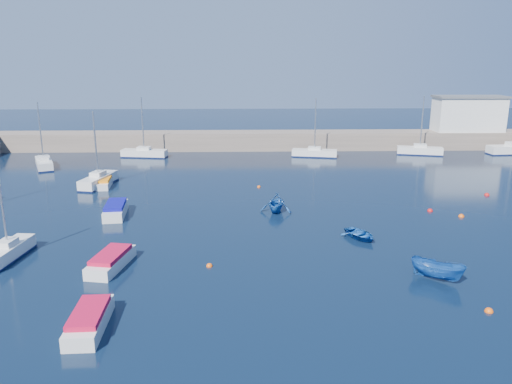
{
  "coord_description": "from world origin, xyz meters",
  "views": [
    {
      "loc": [
        -4.13,
        -28.61,
        13.1
      ],
      "look_at": [
        -2.92,
        14.62,
        1.6
      ],
      "focal_mm": 35.0,
      "sensor_mm": 36.0,
      "label": 1
    }
  ],
  "objects_px": {
    "sailboat_1": "(8,251)",
    "harbor_office": "(468,115)",
    "dinghy_center": "(360,234)",
    "sailboat_6": "(314,153)",
    "motorboat_0": "(111,260)",
    "sailboat_4": "(44,163)",
    "sailboat_3": "(99,180)",
    "motorboat_3": "(89,320)",
    "motorboat_1": "(116,209)",
    "dinghy_right": "(437,270)",
    "sailboat_7": "(420,150)",
    "dinghy_left": "(276,203)",
    "motorboat_2": "(103,182)",
    "sailboat_5": "(144,153)"
  },
  "relations": [
    {
      "from": "sailboat_7",
      "to": "sailboat_3",
      "type": "bearing_deg",
      "value": 126.96
    },
    {
      "from": "motorboat_1",
      "to": "dinghy_right",
      "type": "distance_m",
      "value": 26.74
    },
    {
      "from": "sailboat_1",
      "to": "motorboat_2",
      "type": "xyz_separation_m",
      "value": [
        1.01,
        20.16,
        -0.1
      ]
    },
    {
      "from": "sailboat_6",
      "to": "motorboat_2",
      "type": "relative_size",
      "value": 1.73
    },
    {
      "from": "dinghy_center",
      "to": "sailboat_1",
      "type": "bearing_deg",
      "value": 161.21
    },
    {
      "from": "harbor_office",
      "to": "sailboat_4",
      "type": "distance_m",
      "value": 60.49
    },
    {
      "from": "harbor_office",
      "to": "motorboat_2",
      "type": "height_order",
      "value": "harbor_office"
    },
    {
      "from": "motorboat_1",
      "to": "dinghy_center",
      "type": "height_order",
      "value": "motorboat_1"
    },
    {
      "from": "sailboat_3",
      "to": "dinghy_right",
      "type": "height_order",
      "value": "sailboat_3"
    },
    {
      "from": "dinghy_center",
      "to": "dinghy_right",
      "type": "distance_m",
      "value": 8.04
    },
    {
      "from": "sailboat_7",
      "to": "dinghy_right",
      "type": "bearing_deg",
      "value": 176.4
    },
    {
      "from": "dinghy_right",
      "to": "sailboat_6",
      "type": "bearing_deg",
      "value": 41.4
    },
    {
      "from": "sailboat_1",
      "to": "motorboat_0",
      "type": "xyz_separation_m",
      "value": [
        7.32,
        -1.64,
        -0.06
      ]
    },
    {
      "from": "sailboat_6",
      "to": "motorboat_1",
      "type": "bearing_deg",
      "value": 153.03
    },
    {
      "from": "sailboat_1",
      "to": "motorboat_3",
      "type": "xyz_separation_m",
      "value": [
        8.17,
        -9.31,
        -0.05
      ]
    },
    {
      "from": "sailboat_3",
      "to": "dinghy_left",
      "type": "height_order",
      "value": "sailboat_3"
    },
    {
      "from": "motorboat_0",
      "to": "sailboat_4",
      "type": "bearing_deg",
      "value": 127.66
    },
    {
      "from": "sailboat_7",
      "to": "motorboat_1",
      "type": "xyz_separation_m",
      "value": [
        -36.28,
        -27.67,
        -0.08
      ]
    },
    {
      "from": "sailboat_4",
      "to": "sailboat_7",
      "type": "distance_m",
      "value": 50.64
    },
    {
      "from": "motorboat_0",
      "to": "dinghy_center",
      "type": "xyz_separation_m",
      "value": [
        17.46,
        4.95,
        -0.17
      ]
    },
    {
      "from": "sailboat_1",
      "to": "dinghy_left",
      "type": "xyz_separation_m",
      "value": [
        18.89,
        10.31,
        0.31
      ]
    },
    {
      "from": "motorboat_3",
      "to": "dinghy_center",
      "type": "xyz_separation_m",
      "value": [
        16.61,
        12.61,
        -0.18
      ]
    },
    {
      "from": "motorboat_2",
      "to": "motorboat_0",
      "type": "bearing_deg",
      "value": -80.28
    },
    {
      "from": "sailboat_1",
      "to": "sailboat_3",
      "type": "height_order",
      "value": "sailboat_3"
    },
    {
      "from": "motorboat_2",
      "to": "motorboat_3",
      "type": "distance_m",
      "value": 30.33
    },
    {
      "from": "sailboat_7",
      "to": "motorboat_2",
      "type": "xyz_separation_m",
      "value": [
        -40.14,
        -17.16,
        -0.17
      ]
    },
    {
      "from": "sailboat_3",
      "to": "motorboat_0",
      "type": "relative_size",
      "value": 1.65
    },
    {
      "from": "harbor_office",
      "to": "motorboat_3",
      "type": "xyz_separation_m",
      "value": [
        -41.86,
        -51.89,
        -4.61
      ]
    },
    {
      "from": "sailboat_7",
      "to": "dinghy_left",
      "type": "bearing_deg",
      "value": 154.77
    },
    {
      "from": "sailboat_3",
      "to": "dinghy_right",
      "type": "relative_size",
      "value": 2.37
    },
    {
      "from": "sailboat_6",
      "to": "motorboat_2",
      "type": "xyz_separation_m",
      "value": [
        -24.94,
        -15.99,
        -0.12
      ]
    },
    {
      "from": "sailboat_6",
      "to": "motorboat_0",
      "type": "xyz_separation_m",
      "value": [
        -18.63,
        -37.79,
        -0.08
      ]
    },
    {
      "from": "sailboat_1",
      "to": "sailboat_7",
      "type": "relative_size",
      "value": 0.8
    },
    {
      "from": "sailboat_1",
      "to": "sailboat_6",
      "type": "distance_m",
      "value": 44.5
    },
    {
      "from": "motorboat_0",
      "to": "dinghy_left",
      "type": "bearing_deg",
      "value": 56.29
    },
    {
      "from": "harbor_office",
      "to": "dinghy_left",
      "type": "bearing_deg",
      "value": -133.98
    },
    {
      "from": "sailboat_7",
      "to": "motorboat_0",
      "type": "distance_m",
      "value": 51.6
    },
    {
      "from": "sailboat_3",
      "to": "motorboat_0",
      "type": "bearing_deg",
      "value": -60.1
    },
    {
      "from": "sailboat_4",
      "to": "sailboat_6",
      "type": "bearing_deg",
      "value": -14.37
    },
    {
      "from": "sailboat_4",
      "to": "motorboat_2",
      "type": "bearing_deg",
      "value": -68.87
    },
    {
      "from": "motorboat_1",
      "to": "dinghy_center",
      "type": "bearing_deg",
      "value": -23.71
    },
    {
      "from": "dinghy_center",
      "to": "motorboat_1",
      "type": "bearing_deg",
      "value": 135.93
    },
    {
      "from": "sailboat_4",
      "to": "harbor_office",
      "type": "bearing_deg",
      "value": -12.41
    },
    {
      "from": "sailboat_1",
      "to": "sailboat_6",
      "type": "height_order",
      "value": "sailboat_6"
    },
    {
      "from": "sailboat_4",
      "to": "motorboat_1",
      "type": "relative_size",
      "value": 1.7
    },
    {
      "from": "sailboat_1",
      "to": "harbor_office",
      "type": "bearing_deg",
      "value": 46.56
    },
    {
      "from": "sailboat_4",
      "to": "sailboat_3",
      "type": "bearing_deg",
      "value": -69.98
    },
    {
      "from": "dinghy_center",
      "to": "sailboat_6",
      "type": "bearing_deg",
      "value": 61.57
    },
    {
      "from": "sailboat_5",
      "to": "dinghy_left",
      "type": "relative_size",
      "value": 2.55
    },
    {
      "from": "sailboat_6",
      "to": "motorboat_0",
      "type": "relative_size",
      "value": 1.69
    }
  ]
}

